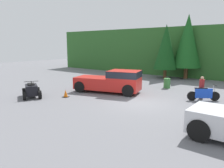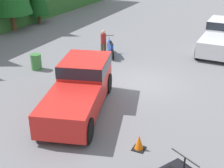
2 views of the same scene
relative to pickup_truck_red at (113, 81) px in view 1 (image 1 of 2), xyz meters
The scene contains 10 objects.
ground_plane 3.77m from the pickup_truck_red, 22.72° to the right, with size 80.00×80.00×0.00m, color slate.
hillside_backdrop 15.11m from the pickup_truck_red, 77.05° to the left, with size 44.00×6.00×5.93m.
tree_left 10.01m from the pickup_truck_red, 89.03° to the left, with size 2.67×2.67×6.07m.
tree_mid_left 11.71m from the pickup_truck_red, 79.27° to the left, with size 3.16×3.16×7.17m.
pickup_truck_red is the anchor object (origin of this frame).
dirt_bike 6.79m from the pickup_truck_red, 14.61° to the left, with size 1.88×1.32×1.12m.
quad_atv 6.22m from the pickup_truck_red, 127.80° to the right, with size 2.36×2.07×1.29m.
rider_person 6.63m from the pickup_truck_red, 18.27° to the left, with size 0.48×0.48×1.65m.
traffic_cone 3.89m from the pickup_truck_red, 118.81° to the right, with size 0.42×0.42×0.55m.
steel_barrel 5.23m from the pickup_truck_red, 58.77° to the left, with size 0.58×0.58×0.88m.
Camera 1 is at (7.08, -12.36, 3.82)m, focal length 35.00 mm.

